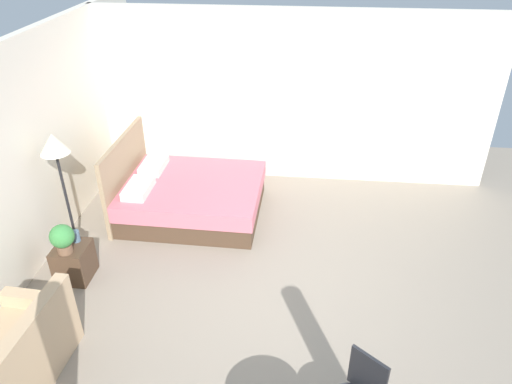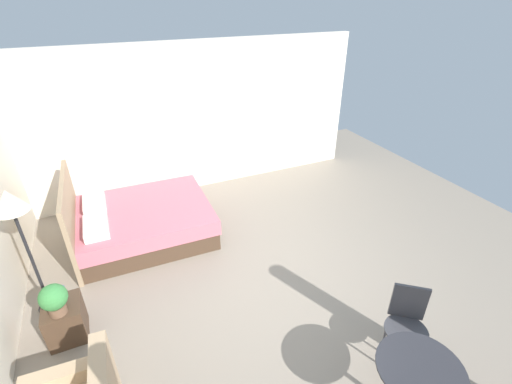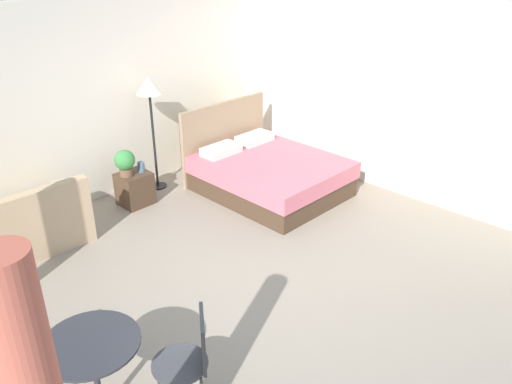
{
  "view_description": "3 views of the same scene",
  "coord_description": "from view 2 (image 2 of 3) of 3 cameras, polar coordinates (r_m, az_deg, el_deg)",
  "views": [
    {
      "loc": [
        -4.16,
        -0.16,
        3.96
      ],
      "look_at": [
        0.77,
        0.35,
        1.01
      ],
      "focal_mm": 33.72,
      "sensor_mm": 36.0,
      "label": 1
    },
    {
      "loc": [
        -3.23,
        1.72,
        3.46
      ],
      "look_at": [
        0.56,
        0.01,
        1.11
      ],
      "focal_mm": 25.19,
      "sensor_mm": 36.0,
      "label": 2
    },
    {
      "loc": [
        -3.33,
        -3.12,
        3.32
      ],
      "look_at": [
        0.18,
        0.19,
        0.96
      ],
      "focal_mm": 35.83,
      "sensor_mm": 36.0,
      "label": 3
    }
  ],
  "objects": [
    {
      "name": "ground_plane",
      "position": [
        5.05,
        2.81,
        -13.98
      ],
      "size": [
        9.17,
        9.23,
        0.02
      ],
      "primitive_type": "cube",
      "color": "gray"
    },
    {
      "name": "wall_right",
      "position": [
        6.87,
        -8.81,
        11.47
      ],
      "size": [
        0.12,
        6.23,
        2.73
      ],
      "primitive_type": "cube",
      "color": "silver",
      "rests_on": "ground"
    },
    {
      "name": "bed",
      "position": [
        5.91,
        -17.87,
        -4.47
      ],
      "size": [
        1.68,
        2.04,
        1.17
      ],
      "color": "#473323",
      "rests_on": "ground"
    },
    {
      "name": "nightstand",
      "position": [
        4.77,
        -27.97,
        -17.58
      ],
      "size": [
        0.43,
        0.4,
        0.46
      ],
      "color": "#473323",
      "rests_on": "ground"
    },
    {
      "name": "potted_plant",
      "position": [
        4.41,
        -29.45,
        -14.55
      ],
      "size": [
        0.28,
        0.28,
        0.37
      ],
      "color": "brown",
      "rests_on": "nightstand"
    },
    {
      "name": "vase",
      "position": [
        4.65,
        -28.47,
        -13.89
      ],
      "size": [
        0.1,
        0.1,
        0.14
      ],
      "color": "slate",
      "rests_on": "nightstand"
    },
    {
      "name": "floor_lamp",
      "position": [
        4.56,
        -34.27,
        -2.31
      ],
      "size": [
        0.36,
        0.36,
        1.67
      ],
      "color": "black",
      "rests_on": "ground"
    },
    {
      "name": "balcony_table",
      "position": [
        3.76,
        23.98,
        -26.04
      ],
      "size": [
        0.73,
        0.73,
        0.72
      ],
      "color": "#2D2D33",
      "rests_on": "ground"
    },
    {
      "name": "cafe_chair_near_couch",
      "position": [
        4.2,
        22.85,
        -18.01
      ],
      "size": [
        0.61,
        0.61,
        0.87
      ],
      "color": "#3F3F44",
      "rests_on": "ground"
    }
  ]
}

